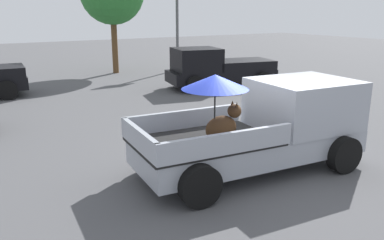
# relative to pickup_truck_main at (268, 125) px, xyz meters

# --- Properties ---
(ground_plane) EXTENTS (80.00, 80.00, 0.00)m
(ground_plane) POSITION_rel_pickup_truck_main_xyz_m (-0.43, 0.05, -0.97)
(ground_plane) COLOR #4C4C4F
(pickup_truck_main) EXTENTS (5.20, 2.62, 2.23)m
(pickup_truck_main) POSITION_rel_pickup_truck_main_xyz_m (0.00, 0.00, 0.00)
(pickup_truck_main) COLOR black
(pickup_truck_main) RESTS_ON ground
(pickup_truck_far) EXTENTS (5.07, 2.94, 1.80)m
(pickup_truck_far) POSITION_rel_pickup_truck_main_xyz_m (4.53, 8.33, -0.10)
(pickup_truck_far) COLOR black
(pickup_truck_far) RESTS_ON ground
(motel_sign) EXTENTS (1.40, 0.16, 5.30)m
(motel_sign) POSITION_rel_pickup_truck_main_xyz_m (5.75, 14.04, 2.74)
(motel_sign) COLOR #59595B
(motel_sign) RESTS_ON ground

